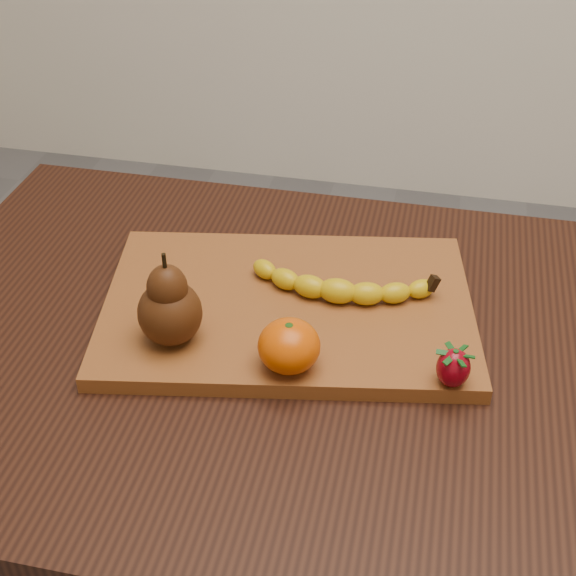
% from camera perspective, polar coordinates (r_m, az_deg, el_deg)
% --- Properties ---
extents(table, '(1.00, 0.70, 0.76)m').
position_cam_1_polar(table, '(1.02, 0.43, -7.94)').
color(table, black).
rests_on(table, ground).
extents(cutting_board, '(0.49, 0.37, 0.02)m').
position_cam_1_polar(cutting_board, '(0.99, 0.00, -1.40)').
color(cutting_board, brown).
rests_on(cutting_board, table).
extents(banana, '(0.20, 0.05, 0.03)m').
position_cam_1_polar(banana, '(0.98, 3.55, -0.21)').
color(banana, '#D6B20A').
rests_on(banana, cutting_board).
extents(pear, '(0.09, 0.09, 0.11)m').
position_cam_1_polar(pear, '(0.90, -8.50, -0.73)').
color(pear, '#411F0A').
rests_on(pear, cutting_board).
extents(mandarin, '(0.08, 0.08, 0.06)m').
position_cam_1_polar(mandarin, '(0.87, 0.07, -4.14)').
color(mandarin, '#CF4A02').
rests_on(mandarin, cutting_board).
extents(strawberry, '(0.04, 0.04, 0.05)m').
position_cam_1_polar(strawberry, '(0.87, 11.69, -5.50)').
color(strawberry, maroon).
rests_on(strawberry, cutting_board).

